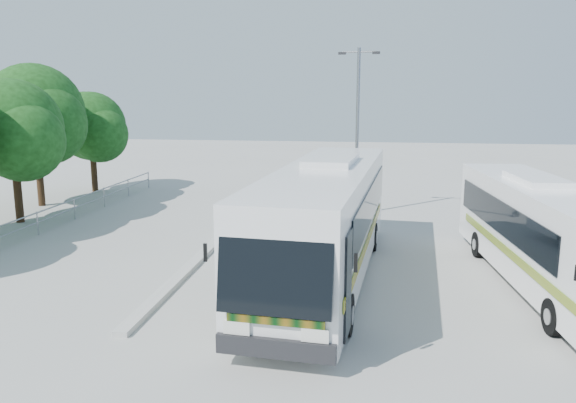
% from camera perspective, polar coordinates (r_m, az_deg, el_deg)
% --- Properties ---
extents(ground, '(100.00, 100.00, 0.00)m').
position_cam_1_polar(ground, '(19.27, -2.89, -6.69)').
color(ground, '#A5A59F').
rests_on(ground, ground).
extents(kerb_divider, '(0.40, 16.00, 0.15)m').
position_cam_1_polar(kerb_divider, '(21.64, -7.88, -4.58)').
color(kerb_divider, '#B2B2AD').
rests_on(kerb_divider, ground).
extents(railing, '(0.06, 22.00, 1.00)m').
position_cam_1_polar(railing, '(26.36, -22.98, -1.06)').
color(railing, gray).
rests_on(railing, ground).
extents(tree_far_c, '(4.97, 4.69, 6.49)m').
position_cam_1_polar(tree_far_c, '(27.98, -26.11, 6.63)').
color(tree_far_c, '#382314').
rests_on(tree_far_c, ground).
extents(tree_far_d, '(5.62, 5.30, 7.33)m').
position_cam_1_polar(tree_far_d, '(31.70, -24.24, 8.18)').
color(tree_far_d, '#382314').
rests_on(tree_far_d, ground).
extents(tree_far_e, '(4.54, 4.28, 5.92)m').
position_cam_1_polar(tree_far_e, '(35.31, -19.28, 7.21)').
color(tree_far_e, '#382314').
rests_on(tree_far_e, ground).
extents(coach_main, '(3.72, 13.12, 3.59)m').
position_cam_1_polar(coach_main, '(17.63, 3.83, -1.76)').
color(coach_main, silver).
rests_on(coach_main, ground).
extents(coach_adjacent, '(3.23, 11.35, 3.11)m').
position_cam_1_polar(coach_adjacent, '(18.61, 24.60, -2.91)').
color(coach_adjacent, white).
rests_on(coach_adjacent, ground).
extents(lamppost, '(1.93, 0.39, 7.90)m').
position_cam_1_polar(lamppost, '(27.01, 7.06, 7.76)').
color(lamppost, gray).
rests_on(lamppost, ground).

